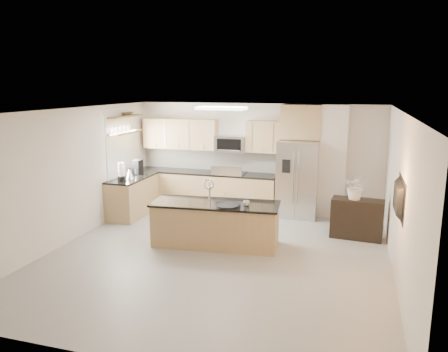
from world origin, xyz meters
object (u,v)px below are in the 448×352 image
(island, at_px, (215,224))
(blender, at_px, (121,173))
(microwave, at_px, (231,144))
(television, at_px, (395,198))
(coffee_maker, at_px, (137,167))
(bowl, at_px, (128,113))
(refrigerator, at_px, (298,179))
(platter, at_px, (227,206))
(flower_vase, at_px, (357,180))
(cup, at_px, (246,203))
(credenza, at_px, (357,219))
(kettle, at_px, (130,174))
(range, at_px, (230,191))

(island, distance_m, blender, 2.71)
(microwave, height_order, television, microwave)
(television, bearing_deg, coffee_maker, 67.00)
(coffee_maker, xyz_separation_m, bowl, (-0.16, -0.05, 1.30))
(microwave, height_order, blender, microwave)
(refrigerator, relative_size, island, 0.72)
(platter, distance_m, flower_vase, 2.64)
(cup, distance_m, flower_vase, 2.29)
(bowl, relative_size, television, 0.38)
(credenza, xyz_separation_m, kettle, (-5.03, -0.04, 0.64))
(kettle, bearing_deg, credenza, 0.43)
(microwave, height_order, coffee_maker, microwave)
(island, xyz_separation_m, coffee_maker, (-2.50, 1.66, 0.66))
(microwave, distance_m, blender, 2.71)
(credenza, xyz_separation_m, coffee_maker, (-5.10, 0.48, 0.68))
(credenza, distance_m, platter, 2.71)
(refrigerator, distance_m, television, 3.62)
(bowl, bearing_deg, platter, -31.05)
(island, height_order, flower_vase, flower_vase)
(range, xyz_separation_m, credenza, (3.01, -1.22, -0.07))
(flower_vase, bearing_deg, television, -73.55)
(microwave, distance_m, flower_vase, 3.29)
(microwave, distance_m, coffee_maker, 2.33)
(range, height_order, platter, range)
(cup, height_order, blender, blender)
(microwave, xyz_separation_m, coffee_maker, (-2.09, -0.87, -0.54))
(range, bearing_deg, credenza, -22.08)
(island, height_order, credenza, island)
(coffee_maker, distance_m, television, 6.09)
(cup, xyz_separation_m, kettle, (-3.04, 1.17, 0.15))
(credenza, relative_size, coffee_maker, 2.89)
(microwave, relative_size, blender, 1.81)
(credenza, relative_size, kettle, 3.73)
(range, xyz_separation_m, kettle, (-2.02, -1.26, 0.57))
(credenza, bearing_deg, platter, -144.64)
(cup, distance_m, kettle, 3.26)
(coffee_maker, bearing_deg, bowl, -161.05)
(island, height_order, bowl, bowl)
(blender, bearing_deg, kettle, 79.83)
(television, bearing_deg, island, 76.88)
(microwave, relative_size, flower_vase, 0.98)
(credenza, bearing_deg, refrigerator, 144.06)
(flower_vase, bearing_deg, platter, -149.71)
(coffee_maker, height_order, television, television)
(range, bearing_deg, flower_vase, -22.88)
(coffee_maker, bearing_deg, refrigerator, 10.49)
(coffee_maker, distance_m, bowl, 1.31)
(microwave, bearing_deg, bowl, -157.78)
(refrigerator, xyz_separation_m, cup, (-0.64, -2.38, -0.00))
(blender, bearing_deg, coffee_maker, 91.44)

